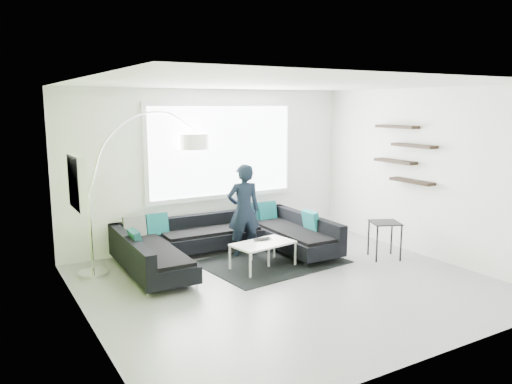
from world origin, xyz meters
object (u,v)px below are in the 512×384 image
(sectional_sofa, at_px, (227,242))
(laptop, at_px, (263,240))
(arc_lamp, at_px, (89,196))
(person, at_px, (244,210))
(coffee_table, at_px, (270,251))
(side_table, at_px, (384,240))

(sectional_sofa, distance_m, laptop, 0.63)
(arc_lamp, bearing_deg, laptop, -32.29)
(sectional_sofa, height_order, person, person)
(coffee_table, distance_m, laptop, 0.26)
(side_table, bearing_deg, person, 145.91)
(laptop, bearing_deg, arc_lamp, 165.75)
(side_table, relative_size, laptop, 1.96)
(side_table, bearing_deg, arc_lamp, 160.03)
(person, xyz_separation_m, laptop, (0.01, -0.62, -0.36))
(coffee_table, distance_m, person, 0.85)
(coffee_table, distance_m, side_table, 1.93)
(sectional_sofa, xyz_separation_m, side_table, (2.34, -1.17, -0.01))
(person, bearing_deg, side_table, 155.58)
(sectional_sofa, relative_size, arc_lamp, 1.38)
(sectional_sofa, bearing_deg, laptop, -48.91)
(sectional_sofa, relative_size, side_table, 5.42)
(coffee_table, xyz_separation_m, side_table, (1.79, -0.71, 0.11))
(side_table, xyz_separation_m, person, (-1.94, 1.32, 0.47))
(coffee_table, xyz_separation_m, laptop, (-0.15, -0.01, 0.21))
(person, height_order, laptop, person)
(coffee_table, bearing_deg, sectional_sofa, 130.37)
(coffee_table, relative_size, side_table, 2.01)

